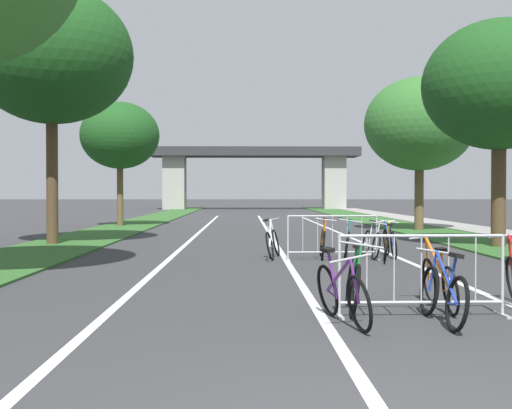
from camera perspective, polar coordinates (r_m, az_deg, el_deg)
grass_verge_left at (r=32.63m, az=-10.55°, el=-1.70°), size 2.67×69.66×0.05m
grass_verge_right at (r=33.01m, az=11.79°, el=-1.67°), size 2.67×69.66×0.05m
sidewalk_path_right at (r=33.62m, az=15.74°, el=-1.61°), size 2.07×69.66×0.08m
lane_stripe_center at (r=23.87m, az=1.30°, el=-2.73°), size 0.14×40.30×0.01m
lane_stripe_right_lane at (r=24.14m, az=7.87°, el=-2.70°), size 0.14×40.30×0.01m
lane_stripe_left_lane at (r=23.92m, az=-5.33°, el=-2.73°), size 0.14×40.30×0.01m
overpass_bridge at (r=61.28m, az=-0.14°, el=3.48°), size 19.63×4.07×5.82m
tree_left_oak_near at (r=20.78m, az=-17.57°, el=12.41°), size 4.85×4.85×7.77m
tree_left_oak_mid at (r=30.86m, az=-11.90°, el=5.94°), size 3.65×3.65×5.79m
tree_right_cypress_far at (r=19.92m, az=20.63°, el=9.77°), size 4.33×4.33×6.48m
tree_right_maple_mid at (r=27.68m, az=14.19°, el=6.86°), size 4.52×4.52×6.33m
crowd_barrier_nearest at (r=8.55m, az=14.35°, el=-6.12°), size 2.17×0.47×1.05m
crowd_barrier_second at (r=15.33m, az=6.74°, el=-2.93°), size 2.17×0.50×1.05m
bicycle_blue_0 at (r=8.16m, az=16.12°, el=-7.59°), size 0.53×1.65×0.88m
bicycle_orange_1 at (r=9.17m, az=15.81°, el=-6.55°), size 0.48×1.66×0.99m
bicycle_white_2 at (r=15.59m, az=1.46°, el=-3.36°), size 0.50×1.71×0.96m
bicycle_yellow_3 at (r=15.12m, az=11.42°, el=-3.54°), size 0.60×1.62×0.94m
bicycle_teal_5 at (r=15.77m, az=8.02°, el=-3.34°), size 0.51×1.69×0.97m
bicycle_silver_7 at (r=15.92m, az=10.11°, el=-3.33°), size 0.47×1.68×0.91m
bicycle_purple_8 at (r=7.89m, az=7.55°, el=-7.77°), size 0.53×1.69×0.91m
bicycle_green_9 at (r=8.77m, az=8.54°, el=-6.83°), size 0.55×1.66×0.97m
bicycle_blue_10 at (r=16.16m, az=11.69°, el=-3.27°), size 0.53×1.65×0.89m
bicycle_orange_11 at (r=15.76m, az=5.89°, el=-3.30°), size 0.48×1.76×0.98m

